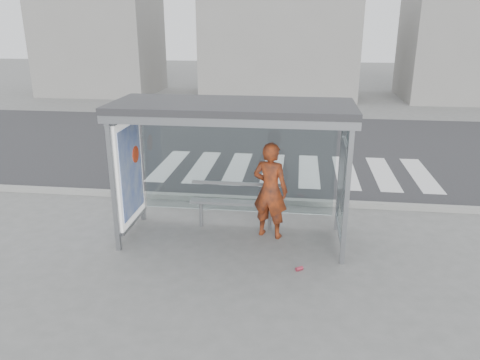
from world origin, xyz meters
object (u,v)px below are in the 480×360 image
at_px(bus_shelter, 212,137).
at_px(soda_can, 299,269).
at_px(person, 270,190).
at_px(bench, 235,202).

relative_size(bus_shelter, soda_can, 33.70).
xyz_separation_m(bus_shelter, soda_can, (1.65, -1.10, -1.95)).
xyz_separation_m(person, soda_can, (0.59, -1.28, -0.90)).
bearing_deg(bench, soda_can, -50.53).
height_order(bench, soda_can, bench).
height_order(person, soda_can, person).
bearing_deg(person, bus_shelter, 27.11).
bearing_deg(bus_shelter, soda_can, -33.73).
bearing_deg(bench, bus_shelter, -126.37).
height_order(person, bench, person).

